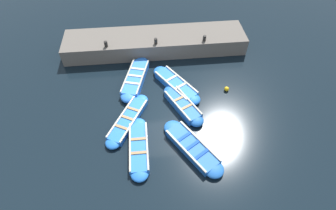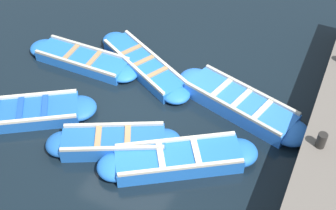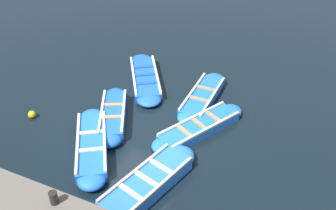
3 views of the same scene
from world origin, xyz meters
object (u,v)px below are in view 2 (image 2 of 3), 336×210
boat_near_quay (178,159)px  boat_outer_left (144,65)px  boat_alongside (83,60)px  boat_inner_gap (114,143)px  boat_end_of_row (22,114)px  bollard_mid_north (321,140)px  boat_outer_right (240,105)px

boat_near_quay → boat_outer_left: boat_near_quay is taller
boat_near_quay → boat_alongside: bearing=-29.4°
boat_near_quay → boat_inner_gap: bearing=6.2°
boat_end_of_row → boat_alongside: size_ratio=1.05×
boat_inner_gap → boat_near_quay: bearing=-173.8°
boat_inner_gap → bollard_mid_north: (-4.36, -1.08, 1.02)m
boat_outer_left → bollard_mid_north: bollard_mid_north is taller
boat_inner_gap → boat_end_of_row: (2.57, 0.09, -0.04)m
boat_end_of_row → boat_near_quay: bearing=-176.4°
boat_inner_gap → boat_outer_left: size_ratio=0.88×
boat_end_of_row → boat_outer_right: 5.47m
boat_inner_gap → bollard_mid_north: bearing=-166.1°
boat_near_quay → boat_inner_gap: (1.57, 0.17, 0.01)m
boat_inner_gap → boat_alongside: size_ratio=0.92×
boat_alongside → boat_near_quay: bearing=150.6°
boat_near_quay → boat_end_of_row: 4.15m
boat_near_quay → bollard_mid_north: size_ratio=10.09×
boat_inner_gap → boat_outer_right: size_ratio=0.81×
boat_end_of_row → boat_outer_left: bearing=-123.0°
boat_near_quay → boat_outer_left: (2.22, -2.69, -0.04)m
boat_outer_left → bollard_mid_north: bearing=160.4°
boat_inner_gap → bollard_mid_north: 4.61m
boat_outer_right → bollard_mid_north: 2.67m
boat_end_of_row → boat_outer_left: boat_end_of_row is taller
boat_end_of_row → bollard_mid_north: bearing=-170.4°
boat_end_of_row → bollard_mid_north: size_ratio=10.34×
boat_inner_gap → boat_outer_right: boat_outer_right is taller
boat_near_quay → boat_outer_right: bearing=-107.7°
boat_alongside → boat_outer_left: boat_outer_left is taller
boat_near_quay → boat_alongside: boat_near_quay is taller
boat_near_quay → boat_alongside: size_ratio=1.03×
boat_inner_gap → boat_alongside: 3.31m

